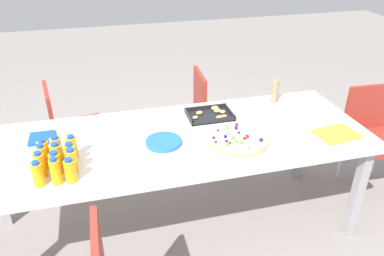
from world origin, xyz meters
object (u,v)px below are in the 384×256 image
(party_table, at_px, (172,146))
(chair_far_right, at_px, (213,109))
(juice_bottle_3, at_px, (40,165))
(plate_stack, at_px, (164,142))
(juice_bottle_7, at_px, (57,156))
(paper_folder, at_px, (337,134))
(napkin_stack, at_px, (42,138))
(juice_bottle_5, at_px, (72,161))
(fruit_pizza, at_px, (238,140))
(snack_tray, at_px, (210,115))
(cardboard_tube, at_px, (275,91))
(juice_bottle_0, at_px, (38,174))
(juice_bottle_2, at_px, (70,171))
(juice_bottle_8, at_px, (70,154))
(chair_far_left, at_px, (69,126))
(juice_bottle_10, at_px, (57,148))
(juice_bottle_1, at_px, (56,171))
(juice_bottle_11, at_px, (72,147))
(juice_bottle_4, at_px, (55,164))
(juice_bottle_6, at_px, (42,157))
(chair_end, at_px, (373,131))
(juice_bottle_9, at_px, (44,151))

(party_table, distance_m, chair_far_right, 0.96)
(juice_bottle_3, xyz_separation_m, plate_stack, (0.67, 0.16, -0.06))
(juice_bottle_7, xyz_separation_m, paper_folder, (1.65, -0.07, -0.07))
(napkin_stack, bearing_deg, juice_bottle_5, -64.42)
(fruit_pizza, distance_m, snack_tray, 0.36)
(juice_bottle_3, relative_size, cardboard_tube, 0.88)
(juice_bottle_7, bearing_deg, juice_bottle_0, -118.98)
(juice_bottle_2, relative_size, juice_bottle_8, 1.03)
(chair_far_left, distance_m, fruit_pizza, 1.41)
(juice_bottle_10, relative_size, napkin_stack, 0.95)
(juice_bottle_1, height_order, plate_stack, juice_bottle_1)
(juice_bottle_8, bearing_deg, juice_bottle_11, 83.39)
(chair_far_right, distance_m, paper_folder, 1.14)
(party_table, height_order, fruit_pizza, fruit_pizza)
(juice_bottle_1, distance_m, juice_bottle_11, 0.24)
(party_table, relative_size, juice_bottle_0, 17.22)
(juice_bottle_0, height_order, juice_bottle_1, juice_bottle_1)
(chair_far_right, distance_m, juice_bottle_0, 1.69)
(juice_bottle_5, bearing_deg, juice_bottle_1, -132.06)
(juice_bottle_7, relative_size, juice_bottle_8, 1.10)
(juice_bottle_4, relative_size, paper_folder, 0.53)
(juice_bottle_5, xyz_separation_m, paper_folder, (1.58, -0.01, -0.06))
(juice_bottle_2, relative_size, juice_bottle_11, 1.00)
(juice_bottle_6, height_order, fruit_pizza, juice_bottle_6)
(chair_far_left, relative_size, juice_bottle_10, 5.80)
(chair_far_right, bearing_deg, chair_far_left, -86.63)
(juice_bottle_3, bearing_deg, juice_bottle_0, -92.10)
(chair_end, height_order, juice_bottle_6, juice_bottle_6)
(juice_bottle_0, distance_m, plate_stack, 0.72)
(juice_bottle_2, xyz_separation_m, juice_bottle_4, (-0.08, 0.08, 0.00))
(chair_far_right, xyz_separation_m, juice_bottle_1, (-1.17, -1.09, 0.31))
(party_table, xyz_separation_m, juice_bottle_9, (-0.73, -0.07, 0.12))
(juice_bottle_11, xyz_separation_m, fruit_pizza, (0.95, -0.08, -0.05))
(chair_end, distance_m, juice_bottle_6, 2.34)
(party_table, xyz_separation_m, juice_bottle_6, (-0.73, -0.14, 0.13))
(cardboard_tube, bearing_deg, juice_bottle_8, -162.07)
(snack_tray, distance_m, cardboard_tube, 0.54)
(chair_end, height_order, juice_bottle_2, juice_bottle_2)
(chair_end, relative_size, juice_bottle_5, 5.88)
(chair_end, xyz_separation_m, juice_bottle_0, (-2.32, -0.40, 0.31))
(juice_bottle_2, bearing_deg, juice_bottle_6, 132.33)
(juice_bottle_11, xyz_separation_m, napkin_stack, (-0.19, 0.24, -0.05))
(chair_far_left, bearing_deg, juice_bottle_1, -8.18)
(plate_stack, height_order, napkin_stack, plate_stack)
(chair_end, height_order, juice_bottle_9, juice_bottle_9)
(chair_far_left, height_order, juice_bottle_6, juice_bottle_6)
(juice_bottle_3, bearing_deg, juice_bottle_5, 0.12)
(juice_bottle_0, xyz_separation_m, snack_tray, (1.05, 0.51, -0.05))
(juice_bottle_9, height_order, paper_folder, juice_bottle_9)
(chair_far_left, bearing_deg, cardboard_tube, 64.24)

